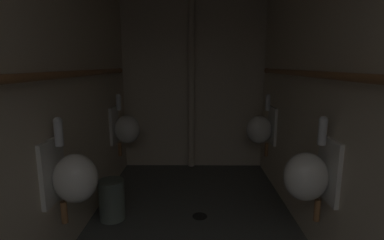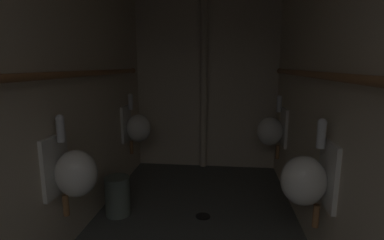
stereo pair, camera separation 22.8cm
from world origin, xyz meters
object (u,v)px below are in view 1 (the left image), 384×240
(urinal_right_far, at_px, (261,129))
(standpipe_back_wall, at_px, (191,83))
(urinal_right_mid, at_px, (309,175))
(floor_drain, at_px, (200,216))
(urinal_left_mid, at_px, (72,177))
(urinal_left_far, at_px, (125,128))
(waste_bin, at_px, (112,200))

(urinal_right_far, xyz_separation_m, standpipe_back_wall, (-0.84, 0.50, 0.51))
(urinal_right_mid, xyz_separation_m, standpipe_back_wall, (-0.84, 1.98, 0.51))
(floor_drain, bearing_deg, urinal_right_mid, -40.85)
(floor_drain, bearing_deg, urinal_left_mid, -142.13)
(urinal_left_far, height_order, floor_drain, urinal_left_far)
(urinal_right_far, bearing_deg, urinal_left_mid, -136.77)
(urinal_right_mid, bearing_deg, urinal_left_mid, -178.37)
(urinal_left_mid, distance_m, urinal_right_far, 2.22)
(floor_drain, bearing_deg, urinal_left_far, 136.46)
(urinal_left_mid, height_order, urinal_right_mid, same)
(urinal_left_mid, bearing_deg, urinal_left_far, 90.00)
(urinal_left_mid, distance_m, standpipe_back_wall, 2.23)
(urinal_right_far, relative_size, standpipe_back_wall, 0.32)
(urinal_left_mid, distance_m, urinal_right_mid, 1.62)
(urinal_right_mid, bearing_deg, waste_bin, 159.09)
(urinal_left_far, relative_size, floor_drain, 5.39)
(urinal_right_mid, bearing_deg, urinal_left_far, 137.66)
(urinal_left_mid, xyz_separation_m, floor_drain, (0.88, 0.69, -0.67))
(urinal_left_far, bearing_deg, urinal_right_mid, -42.34)
(urinal_left_mid, relative_size, urinal_left_far, 1.00)
(waste_bin, bearing_deg, urinal_right_far, 29.53)
(standpipe_back_wall, bearing_deg, waste_bin, -117.43)
(urinal_left_mid, bearing_deg, floor_drain, 37.87)
(urinal_right_far, relative_size, floor_drain, 5.39)
(floor_drain, xyz_separation_m, waste_bin, (-0.82, -0.04, 0.18))
(urinal_right_far, bearing_deg, waste_bin, -150.47)
(urinal_right_mid, xyz_separation_m, floor_drain, (-0.74, 0.64, -0.67))
(floor_drain, bearing_deg, urinal_right_far, 48.59)
(urinal_right_far, height_order, waste_bin, urinal_right_far)
(urinal_left_mid, bearing_deg, waste_bin, 84.40)
(waste_bin, bearing_deg, urinal_left_far, 94.08)
(waste_bin, bearing_deg, floor_drain, 3.08)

